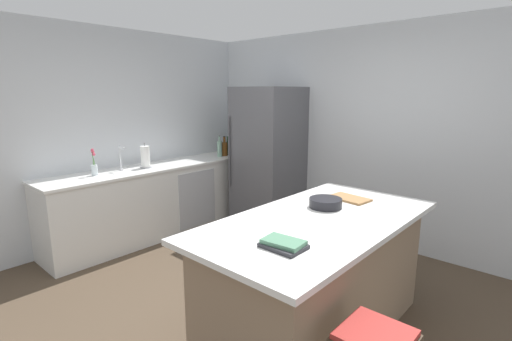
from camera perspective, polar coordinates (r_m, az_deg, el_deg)
ground_plane at (r=3.37m, az=-2.22°, el=-20.98°), size 7.20×7.20×0.00m
wall_rear at (r=4.74m, az=17.00°, el=4.95°), size 6.00×0.10×2.60m
wall_left at (r=4.90m, az=-23.47°, el=4.70°), size 0.10×6.00×2.60m
counter_run_left at (r=5.06m, az=-14.42°, el=-4.27°), size 0.64×2.96×0.91m
kitchen_island at (r=2.97m, az=9.32°, el=-15.58°), size 1.04×2.02×0.92m
refrigerator at (r=5.10m, az=1.88°, el=1.95°), size 0.79×0.79×1.90m
sink_faucet at (r=4.72m, az=-20.05°, el=1.87°), size 0.15×0.05×0.30m
flower_vase at (r=4.56m, az=-23.60°, el=0.55°), size 0.07×0.07×0.31m
paper_towel_roll at (r=4.81m, az=-16.64°, el=1.97°), size 0.14×0.14×0.31m
soda_bottle at (r=5.71m, az=-2.79°, el=4.08°), size 0.07×0.07×0.35m
olive_oil_bottle at (r=5.70m, az=-3.89°, el=3.98°), size 0.06×0.06×0.34m
wine_bottle at (r=5.58m, az=-4.12°, el=3.98°), size 0.07×0.07×0.40m
whiskey_bottle at (r=5.53m, az=-4.86°, el=3.43°), size 0.09×0.09×0.29m
gin_bottle at (r=5.46m, az=-5.61°, el=3.41°), size 0.07×0.07×0.31m
cookbook_stack at (r=2.25m, az=4.24°, el=-11.21°), size 0.26×0.19×0.05m
mixing_bowl at (r=3.04m, az=10.63°, el=-4.91°), size 0.26×0.26×0.07m
cutting_board at (r=3.32m, az=14.13°, el=-4.18°), size 0.36×0.24×0.02m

